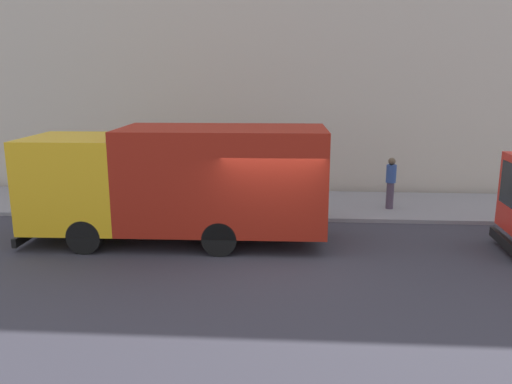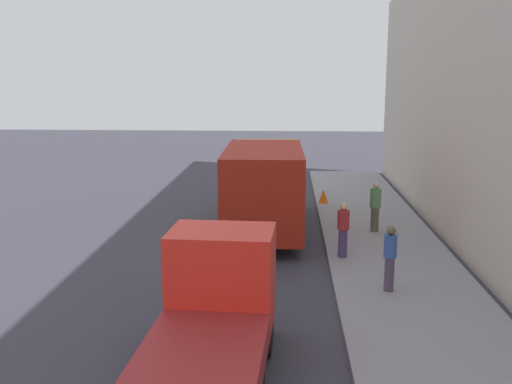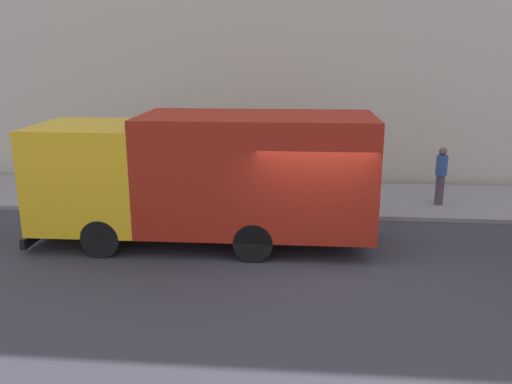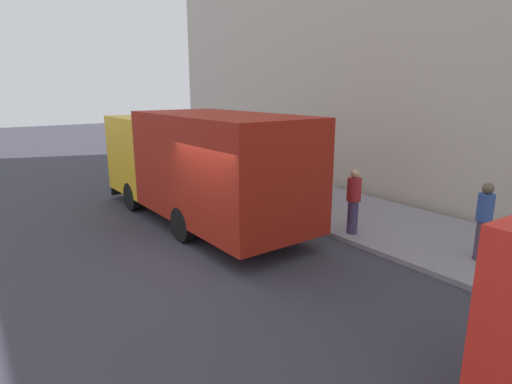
{
  "view_description": "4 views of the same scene",
  "coord_description": "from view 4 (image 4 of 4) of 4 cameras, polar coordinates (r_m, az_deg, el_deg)",
  "views": [
    {
      "loc": [
        -12.26,
        -0.4,
        4.42
      ],
      "look_at": [
        1.19,
        0.51,
        1.34
      ],
      "focal_mm": 35.9,
      "sensor_mm": 36.0,
      "label": 1
    },
    {
      "loc": [
        1.78,
        -17.89,
        5.5
      ],
      "look_at": [
        0.66,
        2.13,
        1.46
      ],
      "focal_mm": 41.09,
      "sensor_mm": 36.0,
      "label": 2
    },
    {
      "loc": [
        -11.1,
        0.23,
        4.53
      ],
      "look_at": [
        1.3,
        1.41,
        1.18
      ],
      "focal_mm": 37.29,
      "sensor_mm": 36.0,
      "label": 3
    },
    {
      "loc": [
        -4.4,
        -7.66,
        3.7
      ],
      "look_at": [
        1.28,
        0.27,
        1.27
      ],
      "focal_mm": 29.12,
      "sensor_mm": 36.0,
      "label": 4
    }
  ],
  "objects": [
    {
      "name": "ground",
      "position": [
        9.57,
        -5.38,
        -8.79
      ],
      "size": [
        80.0,
        80.0,
        0.0
      ],
      "primitive_type": "plane",
      "color": "#363540"
    },
    {
      "name": "large_utility_truck",
      "position": [
        11.7,
        -7.94,
        4.04
      ],
      "size": [
        2.69,
        8.02,
        3.09
      ],
      "rotation": [
        0.0,
        0.0,
        0.02
      ],
      "color": "gold",
      "rests_on": "ground"
    },
    {
      "name": "traffic_cone_orange",
      "position": [
        16.54,
        -7.21,
        2.44
      ],
      "size": [
        0.41,
        0.41,
        0.59
      ],
      "primitive_type": "cone",
      "color": "orange",
      "rests_on": "sidewalk"
    },
    {
      "name": "pedestrian_third",
      "position": [
        9.97,
        28.82,
        -3.3
      ],
      "size": [
        0.44,
        0.44,
        1.69
      ],
      "rotation": [
        0.0,
        0.0,
        1.06
      ],
      "color": "#4B3D50",
      "rests_on": "sidewalk"
    },
    {
      "name": "pedestrian_standing",
      "position": [
        10.67,
        13.25,
        -1.07
      ],
      "size": [
        0.46,
        0.46,
        1.65
      ],
      "rotation": [
        0.0,
        0.0,
        5.92
      ],
      "color": "#42335A",
      "rests_on": "sidewalk"
    },
    {
      "name": "building_facade",
      "position": [
        14.02,
        22.11,
        16.81
      ],
      "size": [
        0.5,
        30.0,
        9.25
      ],
      "primitive_type": "cube",
      "color": "beige",
      "rests_on": "ground"
    },
    {
      "name": "pedestrian_walking",
      "position": [
        13.65,
        7.66,
        2.6
      ],
      "size": [
        0.48,
        0.48,
        1.73
      ],
      "rotation": [
        0.0,
        0.0,
        0.32
      ],
      "color": "#514E41",
      "rests_on": "sidewalk"
    },
    {
      "name": "sidewalk",
      "position": [
        12.59,
        14.27,
        -3.25
      ],
      "size": [
        3.81,
        30.0,
        0.12
      ],
      "primitive_type": "cube",
      "color": "gray",
      "rests_on": "ground"
    }
  ]
}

